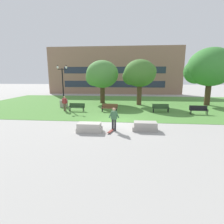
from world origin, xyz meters
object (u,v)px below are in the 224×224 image
object	(u,v)px
park_bench_near_left	(77,107)
lamp_post_center	(64,99)
concrete_block_left	(145,126)
person_bystander_near_lawn	(65,103)
skateboard	(111,131)
park_bench_far_left	(161,107)
park_bench_far_right	(110,107)
concrete_block_center	(89,127)
park_bench_near_right	(199,109)
person_skateboarder	(114,118)

from	to	relation	value
park_bench_near_left	lamp_post_center	bearing A→B (deg)	133.38
concrete_block_left	person_bystander_near_lawn	xyz separation A→B (m)	(-8.45, 6.46, 0.68)
skateboard	concrete_block_left	bearing A→B (deg)	15.30
concrete_block_left	park_bench_far_left	size ratio (longest dim) A/B	0.99
park_bench_far_left	person_bystander_near_lawn	world-z (taller)	person_bystander_near_lawn
skateboard	park_bench_far_right	size ratio (longest dim) A/B	0.56
concrete_block_left	park_bench_near_left	xyz separation A→B (m)	(-7.05, 6.47, 0.23)
park_bench_far_right	person_bystander_near_lawn	bearing A→B (deg)	179.41
concrete_block_center	park_bench_near_left	size ratio (longest dim) A/B	0.99
park_bench_near_right	person_bystander_near_lawn	distance (m)	14.53
concrete_block_center	park_bench_near_left	world-z (taller)	park_bench_near_left
concrete_block_left	park_bench_near_right	size ratio (longest dim) A/B	0.99
skateboard	park_bench_near_left	bearing A→B (deg)	122.68
park_bench_far_right	lamp_post_center	world-z (taller)	lamp_post_center
person_skateboarder	skateboard	size ratio (longest dim) A/B	1.65
person_skateboarder	person_bystander_near_lawn	world-z (taller)	person_bystander_near_lawn
person_skateboarder	park_bench_near_right	size ratio (longest dim) A/B	0.94
park_bench_far_left	park_bench_near_left	bearing A→B (deg)	-177.86
park_bench_near_left	park_bench_far_left	xyz separation A→B (m)	(9.39, 0.35, 0.00)
lamp_post_center	concrete_block_left	bearing A→B (deg)	-43.64
lamp_post_center	park_bench_near_left	bearing A→B (deg)	-46.62
lamp_post_center	park_bench_far_right	bearing A→B (deg)	-23.34
skateboard	park_bench_far_right	xyz separation A→B (m)	(-0.84, 7.08, 0.45)
lamp_post_center	skateboard	bearing A→B (deg)	-54.13
park_bench_far_left	person_bystander_near_lawn	xyz separation A→B (m)	(-10.79, -0.35, 0.44)
person_bystander_near_lawn	park_bench_near_left	bearing A→B (deg)	0.17
skateboard	person_bystander_near_lawn	xyz separation A→B (m)	(-5.98, 7.14, 0.90)
concrete_block_left	park_bench_near_right	world-z (taller)	park_bench_near_right
park_bench_far_left	lamp_post_center	world-z (taller)	lamp_post_center
person_skateboarder	skateboard	world-z (taller)	person_skateboarder
person_skateboarder	park_bench_near_left	xyz separation A→B (m)	(-4.78, 6.72, -0.43)
park_bench_near_left	person_bystander_near_lawn	bearing A→B (deg)	-179.83
person_skateboarder	park_bench_near_right	world-z (taller)	person_skateboarder
concrete_block_center	park_bench_near_left	bearing A→B (deg)	113.09
concrete_block_center	park_bench_far_right	distance (m)	7.09
skateboard	person_bystander_near_lawn	world-z (taller)	person_bystander_near_lawn
concrete_block_center	lamp_post_center	size ratio (longest dim) A/B	0.34
skateboard	park_bench_near_right	size ratio (longest dim) A/B	0.57
person_skateboarder	person_bystander_near_lawn	size ratio (longest dim) A/B	1.00
person_skateboarder	park_bench_near_left	bearing A→B (deg)	125.41
concrete_block_left	park_bench_near_left	size ratio (longest dim) A/B	0.99
person_bystander_near_lawn	person_skateboarder	bearing A→B (deg)	-47.42
lamp_post_center	park_bench_near_right	bearing A→B (deg)	-11.11
park_bench_near_left	skateboard	bearing A→B (deg)	-57.32
park_bench_far_left	concrete_block_left	bearing A→B (deg)	-108.94
concrete_block_left	lamp_post_center	world-z (taller)	lamp_post_center
park_bench_near_left	park_bench_far_left	distance (m)	9.40
concrete_block_center	concrete_block_left	xyz separation A→B (m)	(4.02, 0.64, 0.00)
park_bench_far_right	person_bystander_near_lawn	xyz separation A→B (m)	(-5.14, 0.05, 0.44)
concrete_block_center	person_skateboarder	xyz separation A→B (m)	(1.75, 0.39, 0.66)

